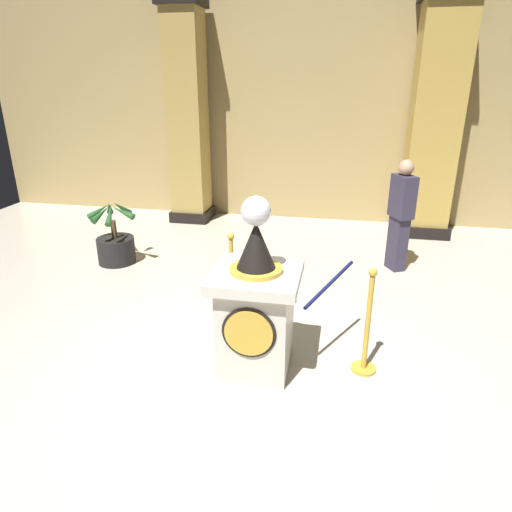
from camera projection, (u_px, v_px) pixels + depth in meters
name	position (u px, v px, depth m)	size (l,w,h in m)	color
ground_plane	(248.00, 380.00, 4.24)	(12.87, 12.87, 0.00)	beige
back_wall	(308.00, 112.00, 8.49)	(12.87, 0.16, 4.08)	tan
pedestal_clock	(256.00, 307.00, 4.21)	(0.80, 0.80, 1.70)	beige
stanchion_near	(366.00, 336.00, 4.26)	(0.24, 0.24, 1.07)	gold
stanchion_far	(232.00, 288.00, 5.26)	(0.24, 0.24, 1.03)	gold
velvet_rope	(293.00, 273.00, 4.60)	(1.18, 1.17, 0.22)	#141947
column_left	(188.00, 117.00, 8.40)	(0.76, 0.76, 3.92)	black
column_right	(435.00, 121.00, 7.63)	(0.94, 0.94, 3.92)	black
potted_palm_left	(115.00, 244.00, 6.85)	(0.76, 0.71, 0.98)	black
bystander_guest	(401.00, 213.00, 6.42)	(0.36, 0.42, 1.60)	#383347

